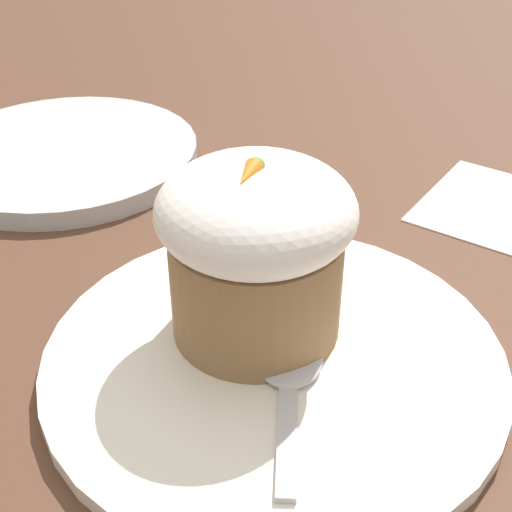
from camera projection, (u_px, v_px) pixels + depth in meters
ground_plane at (274, 366)px, 0.41m from camera, size 4.00×4.00×0.00m
dessert_plate at (274, 359)px, 0.41m from camera, size 0.26×0.26×0.01m
carrot_cake at (256, 247)px, 0.39m from camera, size 0.11×0.11×0.11m
spoon at (289, 373)px, 0.39m from camera, size 0.12×0.06×0.01m
side_plate at (65, 155)px, 0.63m from camera, size 0.23×0.23×0.02m
paper_napkin at (495, 206)px, 0.56m from camera, size 0.14×0.13×0.00m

